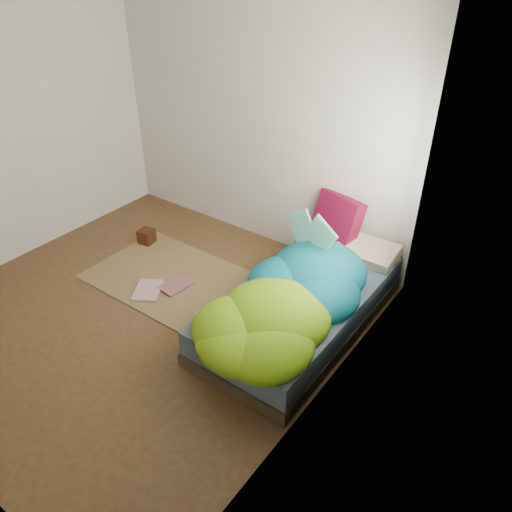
{
  "coord_description": "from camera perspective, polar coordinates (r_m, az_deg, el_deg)",
  "views": [
    {
      "loc": [
        2.88,
        -2.21,
        2.88
      ],
      "look_at": [
        0.73,
        0.75,
        0.5
      ],
      "focal_mm": 35.0,
      "sensor_mm": 36.0,
      "label": 1
    }
  ],
  "objects": [
    {
      "name": "ground",
      "position": [
        4.63,
        -12.92,
        -6.38
      ],
      "size": [
        3.5,
        3.5,
        0.0
      ],
      "primitive_type": "cube",
      "color": "#47351B",
      "rests_on": "ground"
    },
    {
      "name": "room_walls",
      "position": [
        3.83,
        -15.75,
        12.75
      ],
      "size": [
        3.54,
        3.54,
        2.62
      ],
      "color": "silver",
      "rests_on": "ground"
    },
    {
      "name": "bed",
      "position": [
        4.32,
        5.08,
        -5.95
      ],
      "size": [
        1.0,
        2.0,
        0.34
      ],
      "color": "#382D1E",
      "rests_on": "ground"
    },
    {
      "name": "duvet",
      "position": [
        3.96,
        3.65,
        -3.74
      ],
      "size": [
        0.96,
        1.84,
        0.34
      ],
      "primitive_type": null,
      "color": "#075F72",
      "rests_on": "bed"
    },
    {
      "name": "rug",
      "position": [
        5.0,
        -9.52,
        -2.52
      ],
      "size": [
        1.6,
        1.1,
        0.01
      ],
      "primitive_type": "cube",
      "color": "brown",
      "rests_on": "ground"
    },
    {
      "name": "pillow_floral",
      "position": [
        4.71,
        12.54,
        0.47
      ],
      "size": [
        0.56,
        0.35,
        0.12
      ],
      "primitive_type": "cube",
      "rotation": [
        0.0,
        0.0,
        0.02
      ],
      "color": "beige",
      "rests_on": "bed"
    },
    {
      "name": "pillow_magenta",
      "position": [
        4.82,
        9.21,
        4.07
      ],
      "size": [
        0.5,
        0.27,
        0.47
      ],
      "primitive_type": "cube",
      "rotation": [
        0.0,
        0.0,
        -0.27
      ],
      "color": "#4E0527",
      "rests_on": "bed"
    },
    {
      "name": "open_book",
      "position": [
        4.29,
        6.3,
        4.03
      ],
      "size": [
        0.45,
        0.17,
        0.27
      ],
      "primitive_type": null,
      "rotation": [
        0.0,
        0.0,
        -0.17
      ],
      "color": "#2D893A",
      "rests_on": "duvet"
    },
    {
      "name": "wooden_box",
      "position": [
        5.59,
        -12.4,
        2.24
      ],
      "size": [
        0.17,
        0.17,
        0.15
      ],
      "primitive_type": "cube",
      "rotation": [
        0.0,
        0.0,
        0.15
      ],
      "color": "#38190C",
      "rests_on": "rug"
    },
    {
      "name": "floor_book_a",
      "position": [
        4.89,
        -13.63,
        -3.76
      ],
      "size": [
        0.38,
        0.41,
        0.03
      ],
      "primitive_type": "imported",
      "rotation": [
        0.0,
        0.0,
        0.54
      ],
      "color": "silver",
      "rests_on": "rug"
    },
    {
      "name": "floor_book_b",
      "position": [
        4.94,
        -9.98,
        -2.82
      ],
      "size": [
        0.26,
        0.32,
        0.03
      ],
      "primitive_type": "imported",
      "rotation": [
        0.0,
        0.0,
        -0.12
      ],
      "color": "#AF656A",
      "rests_on": "rug"
    },
    {
      "name": "floor_book_c",
      "position": [
        4.42,
        -7.0,
        -7.51
      ],
      "size": [
        0.36,
        0.37,
        0.02
      ],
      "primitive_type": "imported",
      "rotation": [
        0.0,
        0.0,
        0.76
      ],
      "color": "tan",
      "rests_on": "rug"
    }
  ]
}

